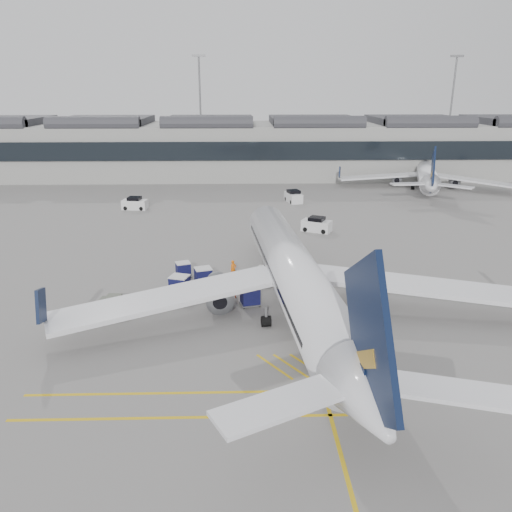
{
  "coord_description": "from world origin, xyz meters",
  "views": [
    {
      "loc": [
        4.94,
        -37.29,
        18.46
      ],
      "look_at": [
        6.06,
        5.18,
        4.0
      ],
      "focal_mm": 35.0,
      "sensor_mm": 36.0,
      "label": 1
    }
  ],
  "objects_px": {
    "baggage_cart_a": "(250,295)",
    "ramp_agent_a": "(233,269)",
    "airliner_main": "(296,277)",
    "belt_loader": "(270,276)",
    "pushback_tug": "(114,304)",
    "ramp_agent_b": "(232,289)"
  },
  "relations": [
    {
      "from": "airliner_main",
      "to": "pushback_tug",
      "type": "distance_m",
      "value": 15.84
    },
    {
      "from": "baggage_cart_a",
      "to": "ramp_agent_b",
      "type": "relative_size",
      "value": 1.11
    },
    {
      "from": "belt_loader",
      "to": "ramp_agent_a",
      "type": "bearing_deg",
      "value": -172.29
    },
    {
      "from": "baggage_cart_a",
      "to": "ramp_agent_b",
      "type": "xyz_separation_m",
      "value": [
        -1.64,
        1.62,
        -0.07
      ]
    },
    {
      "from": "ramp_agent_b",
      "to": "pushback_tug",
      "type": "height_order",
      "value": "ramp_agent_b"
    },
    {
      "from": "airliner_main",
      "to": "ramp_agent_b",
      "type": "bearing_deg",
      "value": 141.71
    },
    {
      "from": "belt_loader",
      "to": "ramp_agent_a",
      "type": "relative_size",
      "value": 2.35
    },
    {
      "from": "belt_loader",
      "to": "ramp_agent_a",
      "type": "height_order",
      "value": "ramp_agent_a"
    },
    {
      "from": "baggage_cart_a",
      "to": "ramp_agent_b",
      "type": "distance_m",
      "value": 2.3
    },
    {
      "from": "belt_loader",
      "to": "pushback_tug",
      "type": "distance_m",
      "value": 15.4
    },
    {
      "from": "airliner_main",
      "to": "ramp_agent_b",
      "type": "xyz_separation_m",
      "value": [
        -5.41,
        3.49,
        -2.51
      ]
    },
    {
      "from": "pushback_tug",
      "to": "airliner_main",
      "type": "bearing_deg",
      "value": 1.7
    },
    {
      "from": "ramp_agent_a",
      "to": "ramp_agent_b",
      "type": "height_order",
      "value": "ramp_agent_a"
    },
    {
      "from": "airliner_main",
      "to": "baggage_cart_a",
      "type": "distance_m",
      "value": 4.87
    },
    {
      "from": "belt_loader",
      "to": "ramp_agent_b",
      "type": "distance_m",
      "value": 5.65
    },
    {
      "from": "pushback_tug",
      "to": "ramp_agent_a",
      "type": "bearing_deg",
      "value": 42.56
    },
    {
      "from": "ramp_agent_b",
      "to": "belt_loader",
      "type": "bearing_deg",
      "value": -159.89
    },
    {
      "from": "airliner_main",
      "to": "belt_loader",
      "type": "relative_size",
      "value": 10.07
    },
    {
      "from": "baggage_cart_a",
      "to": "ramp_agent_a",
      "type": "height_order",
      "value": "ramp_agent_a"
    },
    {
      "from": "baggage_cart_a",
      "to": "ramp_agent_a",
      "type": "relative_size",
      "value": 1.08
    },
    {
      "from": "baggage_cart_a",
      "to": "belt_loader",
      "type": "bearing_deg",
      "value": 56.77
    },
    {
      "from": "baggage_cart_a",
      "to": "ramp_agent_a",
      "type": "bearing_deg",
      "value": 89.38
    }
  ]
}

